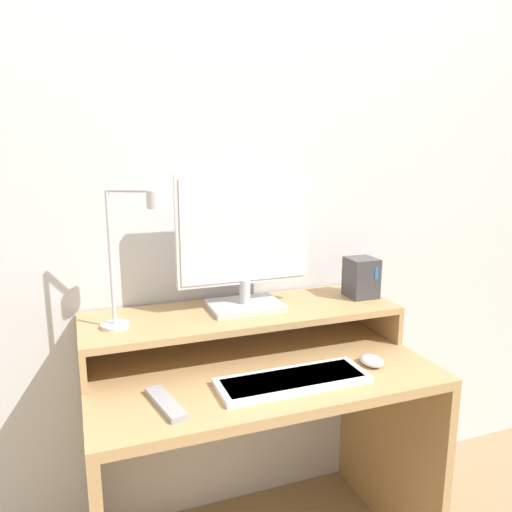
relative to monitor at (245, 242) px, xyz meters
name	(u,v)px	position (x,y,z in m)	size (l,w,h in m)	color
wall_back	(224,179)	(-0.01, 0.18, 0.19)	(6.00, 0.05, 2.50)	silver
desk	(258,427)	(-0.01, -0.16, -0.57)	(1.03, 0.61, 0.71)	tan
monitor_shelf	(243,316)	(-0.01, -0.02, -0.25)	(1.03, 0.33, 0.13)	tan
monitor	(245,242)	(0.00, 0.00, 0.00)	(0.45, 0.18, 0.44)	#BCBCC1
desk_lamp	(129,255)	(-0.37, -0.06, 0.00)	(0.19, 0.12, 0.41)	silver
router_dock	(361,277)	(0.43, -0.02, -0.15)	(0.10, 0.10, 0.14)	#3D3D42
keyboard	(293,380)	(0.03, -0.31, -0.35)	(0.43, 0.15, 0.02)	white
mouse	(371,361)	(0.31, -0.28, -0.34)	(0.06, 0.09, 0.03)	silver
remote_control	(166,403)	(-0.33, -0.31, -0.35)	(0.08, 0.19, 0.02)	#99999E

